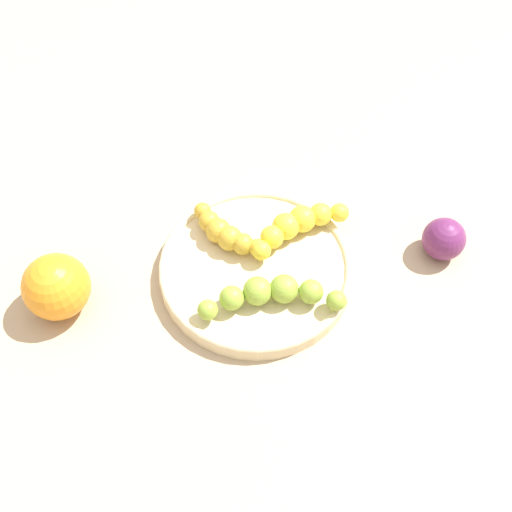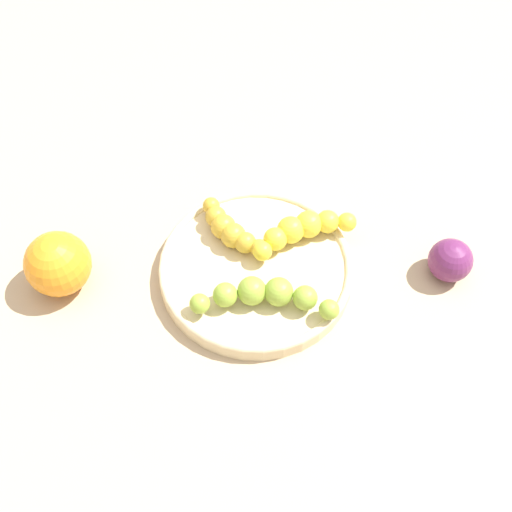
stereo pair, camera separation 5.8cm
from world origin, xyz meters
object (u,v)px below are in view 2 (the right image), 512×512
Objects in this scene: plum_purple at (450,260)px; orange_fruit at (58,264)px; banana_yellow at (301,229)px; banana_spotted at (230,230)px; banana_green at (265,295)px; fruit_bowl at (256,268)px.

orange_fruit is (-0.33, -0.31, 0.01)m from plum_purple.
banana_yellow is 0.28m from orange_fruit.
banana_spotted is 2.05× the size of plum_purple.
banana_green is at bearing 71.22° from banana_spotted.
orange_fruit is (-0.20, -0.12, 0.00)m from banana_green.
fruit_bowl is at bearing 43.93° from orange_fruit.
banana_green reaches higher than banana_spotted.
banana_spotted is at bearing -147.34° from plum_purple.
fruit_bowl is 4.41× the size of plum_purple.
fruit_bowl is at bearing 84.45° from banana_spotted.
orange_fruit is at bearing 79.01° from banana_yellow.
banana_green is at bearing -124.87° from plum_purple.
banana_green is 0.24m from orange_fruit.
plum_purple is at bearing 128.77° from banana_spotted.
plum_purple is 0.68× the size of orange_fruit.
plum_purple is at bearing -73.55° from banana_green.
banana_yellow is (0.06, 0.05, 0.00)m from banana_spotted.
banana_green is 1.77× the size of orange_fruit.
orange_fruit reaches higher than banana_yellow.
orange_fruit is at bearing -137.17° from plum_purple.
banana_yellow is at bearing -22.85° from banana_green.
fruit_bowl is 0.06m from banana_spotted.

